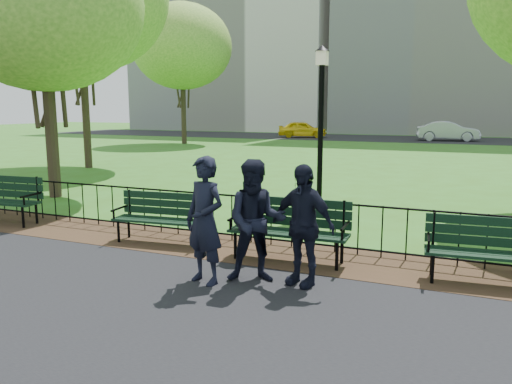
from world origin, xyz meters
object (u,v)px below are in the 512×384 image
at_px(park_bench_left_a, 163,212).
at_px(lamppost, 321,122).
at_px(park_bench_left_b, 0,194).
at_px(tree_far_w, 182,46).
at_px(person_left, 205,220).
at_px(taxi, 303,129).
at_px(person_mid, 256,221).
at_px(park_bench_main, 271,219).
at_px(tree_near_w, 43,6).
at_px(sedan_silver, 448,131).
at_px(person_right, 302,225).
at_px(park_bench_right_a, 492,244).

relative_size(park_bench_left_a, lamppost, 0.47).
relative_size(park_bench_left_b, tree_far_w, 0.21).
distance_m(park_bench_left_a, person_left, 2.45).
relative_size(park_bench_left_b, taxi, 0.51).
distance_m(tree_far_w, person_mid, 28.81).
relative_size(park_bench_left_b, lamppost, 0.51).
bearing_deg(park_bench_left_a, park_bench_main, -11.42).
bearing_deg(person_mid, person_left, -174.16).
height_order(park_bench_main, tree_near_w, tree_near_w).
bearing_deg(park_bench_left_b, sedan_silver, 70.69).
height_order(park_bench_main, park_bench_left_a, park_bench_main).
height_order(person_left, person_mid, person_left).
xyz_separation_m(park_bench_main, taxi, (-9.92, 32.40, -0.00)).
bearing_deg(tree_far_w, park_bench_left_b, -68.29).
distance_m(park_bench_main, sedan_silver, 32.64).
distance_m(park_bench_left_b, sedan_silver, 33.35).
height_order(person_right, sedan_silver, person_right).
bearing_deg(person_right, person_left, -143.84).
bearing_deg(park_bench_left_b, park_bench_right_a, -5.82).
relative_size(park_bench_main, person_left, 1.09).
relative_size(park_bench_left_b, person_mid, 1.13).
relative_size(lamppost, tree_far_w, 0.42).
xyz_separation_m(park_bench_main, sedan_silver, (1.37, 32.61, 0.06)).
distance_m(park_bench_left_a, taxi, 33.10).
bearing_deg(park_bench_left_b, person_right, -14.51).
xyz_separation_m(park_bench_left_a, taxi, (-7.66, 32.20, 0.11)).
height_order(park_bench_right_a, person_right, person_right).
relative_size(park_bench_left_b, sedan_silver, 0.45).
bearing_deg(lamppost, taxi, 108.71).
bearing_deg(taxi, tree_near_w, 170.54).
height_order(park_bench_right_a, tree_far_w, tree_far_w).
height_order(tree_near_w, taxi, tree_near_w).
bearing_deg(sedan_silver, lamppost, 167.29).
bearing_deg(person_left, park_bench_right_a, 38.96).
distance_m(person_mid, person_right, 0.66).
xyz_separation_m(park_bench_left_a, sedan_silver, (3.63, 32.41, 0.16)).
relative_size(park_bench_right_a, person_mid, 1.05).
bearing_deg(tree_far_w, tree_near_w, -68.80).
bearing_deg(tree_near_w, lamppost, 9.17).
distance_m(park_bench_left_a, sedan_silver, 32.61).
xyz_separation_m(tree_near_w, person_left, (7.36, -4.52, -4.27)).
height_order(person_mid, sedan_silver, person_mid).
distance_m(park_bench_main, park_bench_right_a, 3.34).
height_order(park_bench_left_a, tree_near_w, tree_near_w).
height_order(lamppost, person_mid, lamppost).
bearing_deg(person_right, sedan_silver, 104.99).
bearing_deg(sedan_silver, park_bench_left_b, 157.32).
xyz_separation_m(park_bench_main, tree_near_w, (-7.81, 3.11, 4.51)).
height_order(park_bench_left_a, person_right, person_right).
bearing_deg(park_bench_left_a, tree_far_w, 114.16).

